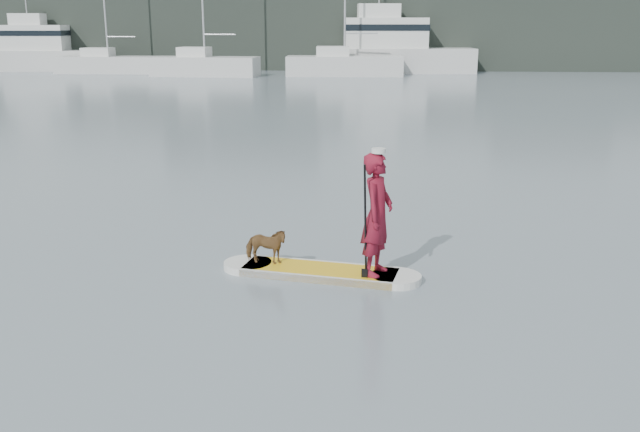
# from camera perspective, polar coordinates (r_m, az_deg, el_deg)

# --- Properties ---
(ground) EXTENTS (140.00, 140.00, 0.00)m
(ground) POSITION_cam_1_polar(r_m,az_deg,el_deg) (12.39, -5.01, -3.54)
(ground) COLOR slate
(ground) RESTS_ON ground
(paddleboard) EXTENTS (3.26, 1.27, 0.12)m
(paddleboard) POSITION_cam_1_polar(r_m,az_deg,el_deg) (11.61, 0.00, -4.48)
(paddleboard) COLOR yellow
(paddleboard) RESTS_ON ground
(paddler) EXTENTS (0.66, 0.82, 1.94)m
(paddler) POSITION_cam_1_polar(r_m,az_deg,el_deg) (11.11, 4.60, 0.12)
(paddler) COLOR maroon
(paddler) RESTS_ON paddleboard
(white_cap) EXTENTS (0.22, 0.22, 0.07)m
(white_cap) POSITION_cam_1_polar(r_m,az_deg,el_deg) (10.89, 4.72, 5.23)
(white_cap) COLOR silver
(white_cap) RESTS_ON paddler
(dog) EXTENTS (0.75, 0.41, 0.61)m
(dog) POSITION_cam_1_polar(r_m,az_deg,el_deg) (11.76, -4.38, -2.40)
(dog) COLOR #543A1C
(dog) RESTS_ON paddleboard
(paddle) EXTENTS (0.10, 0.30, 2.00)m
(paddle) POSITION_cam_1_polar(r_m,az_deg,el_deg) (10.99, 3.63, -1.61)
(paddle) COLOR black
(paddle) RESTS_ON ground
(sailboat_b) EXTENTS (8.27, 2.57, 12.26)m
(sailboat_b) POSITION_cam_1_polar(r_m,az_deg,el_deg) (61.26, -16.61, 11.69)
(sailboat_b) COLOR silver
(sailboat_b) RESTS_ON ground
(sailboat_c) EXTENTS (8.25, 3.27, 11.59)m
(sailboat_c) POSITION_cam_1_polar(r_m,az_deg,el_deg) (56.33, -9.25, 11.86)
(sailboat_c) COLOR silver
(sailboat_c) RESTS_ON ground
(sailboat_d) EXTENTS (8.98, 3.11, 13.09)m
(sailboat_d) POSITION_cam_1_polar(r_m,az_deg,el_deg) (56.01, 1.89, 12.11)
(sailboat_d) COLOR silver
(sailboat_d) RESTS_ON ground
(motor_yacht_a) EXTENTS (12.22, 4.69, 7.17)m
(motor_yacht_a) POSITION_cam_1_polar(r_m,az_deg,el_deg) (59.80, 5.90, 13.27)
(motor_yacht_a) COLOR silver
(motor_yacht_a) RESTS_ON ground
(motor_yacht_b) EXTENTS (9.69, 4.09, 6.22)m
(motor_yacht_b) POSITION_cam_1_polar(r_m,az_deg,el_deg) (66.34, -21.33, 12.29)
(motor_yacht_b) COLOR silver
(motor_yacht_b) RESTS_ON ground
(shore_mass) EXTENTS (90.00, 6.00, 6.00)m
(shore_mass) POSITION_cam_1_polar(r_m,az_deg,el_deg) (64.62, 2.53, 14.35)
(shore_mass) COLOR black
(shore_mass) RESTS_ON ground
(shore_building_west) EXTENTS (14.00, 4.00, 9.00)m
(shore_building_west) POSITION_cam_1_polar(r_m,az_deg,el_deg) (66.66, -6.38, 15.59)
(shore_building_west) COLOR black
(shore_building_west) RESTS_ON ground
(shore_building_east) EXTENTS (10.00, 4.00, 8.00)m
(shore_building_east) POSITION_cam_1_polar(r_m,az_deg,el_deg) (67.52, 18.54, 14.49)
(shore_building_east) COLOR black
(shore_building_east) RESTS_ON ground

